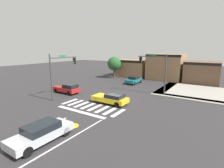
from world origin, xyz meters
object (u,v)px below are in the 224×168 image
at_px(car_red, 67,88).
at_px(car_yellow, 111,98).
at_px(traffic_signal_southwest, 61,68).
at_px(car_teal, 134,80).
at_px(traffic_signal_northeast, 155,67).
at_px(roadside_tree, 114,64).
at_px(car_silver, 42,132).

xyz_separation_m(car_red, car_yellow, (8.50, -0.61, -0.05)).
distance_m(traffic_signal_southwest, car_red, 4.09).
bearing_deg(car_teal, car_yellow, 13.55).
distance_m(traffic_signal_northeast, car_yellow, 8.89).
bearing_deg(traffic_signal_northeast, roadside_tree, -34.40).
bearing_deg(car_teal, roadside_tree, -116.10).
bearing_deg(car_yellow, traffic_signal_southwest, 10.03).
bearing_deg(roadside_tree, car_red, -85.16).
relative_size(traffic_signal_southwest, car_silver, 1.30).
height_order(car_silver, roadside_tree, roadside_tree).
height_order(traffic_signal_northeast, car_silver, traffic_signal_northeast).
bearing_deg(car_silver, car_red, 40.04).
height_order(car_yellow, roadside_tree, roadside_tree).
distance_m(traffic_signal_southwest, roadside_tree, 17.82).
bearing_deg(car_silver, traffic_signal_southwest, 41.54).
bearing_deg(traffic_signal_southwest, roadside_tree, 8.16).
distance_m(traffic_signal_northeast, car_teal, 8.67).
height_order(traffic_signal_northeast, car_red, traffic_signal_northeast).
distance_m(car_red, car_teal, 13.55).
relative_size(car_yellow, car_teal, 1.10).
xyz_separation_m(traffic_signal_northeast, car_silver, (-2.18, -17.91, -3.43)).
bearing_deg(car_red, roadside_tree, -85.16).
distance_m(car_red, car_yellow, 8.53).
distance_m(traffic_signal_northeast, car_silver, 18.36).
bearing_deg(car_red, traffic_signal_northeast, -147.77).
height_order(traffic_signal_southwest, roadside_tree, traffic_signal_southwest).
bearing_deg(traffic_signal_northeast, car_yellow, 70.33).
relative_size(traffic_signal_southwest, roadside_tree, 1.23).
relative_size(traffic_signal_southwest, car_yellow, 1.34).
relative_size(traffic_signal_southwest, car_teal, 1.47).
relative_size(car_silver, car_teal, 1.13).
bearing_deg(car_teal, traffic_signal_northeast, 47.84).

